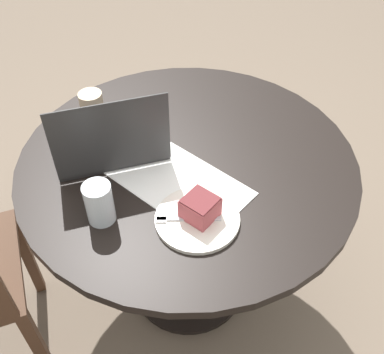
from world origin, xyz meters
TOP-DOWN VIEW (x-y plane):
  - ground_plane at (0.00, 0.00)m, footprint 12.00×12.00m
  - dining_table at (0.00, 0.00)m, footprint 1.03×1.03m
  - paper_document at (0.04, -0.10)m, footprint 0.41×0.25m
  - plate at (0.18, -0.18)m, footprint 0.23×0.23m
  - cake_slice at (0.18, -0.17)m, footprint 0.08×0.08m
  - fork at (0.15, -0.21)m, footprint 0.15×0.12m
  - coffee_glass at (-0.38, -0.03)m, footprint 0.08×0.08m
  - water_glass at (-0.03, -0.33)m, footprint 0.07×0.07m
  - laptop at (-0.19, -0.13)m, footprint 0.36×0.39m

SIDE VIEW (x-z plane):
  - ground_plane at x=0.00m, z-range 0.00..0.00m
  - dining_table at x=0.00m, z-range 0.19..0.90m
  - paper_document at x=0.04m, z-range 0.71..0.71m
  - plate at x=0.18m, z-range 0.71..0.72m
  - fork at x=0.15m, z-range 0.72..0.72m
  - cake_slice at x=0.18m, z-range 0.72..0.78m
  - coffee_glass at x=-0.38m, z-range 0.71..0.80m
  - laptop at x=-0.19m, z-range 0.63..0.88m
  - water_glass at x=-0.03m, z-range 0.71..0.83m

